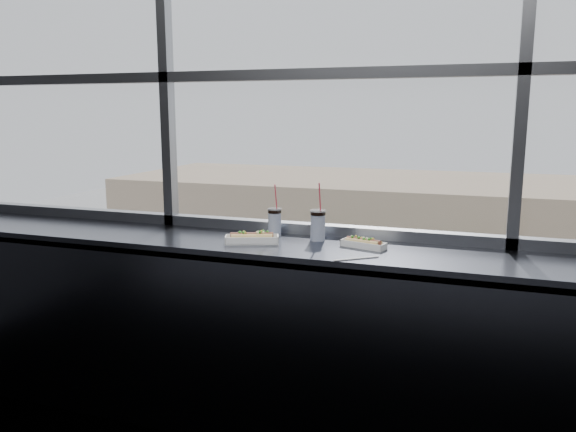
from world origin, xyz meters
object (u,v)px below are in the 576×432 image
(pedestrian_a, at_px, (318,315))
(car_far_a, at_px, (292,334))
(soda_cup_right, at_px, (318,224))
(tree_center, at_px, (452,284))
(tree_left, at_px, (320,269))
(car_far_b, at_px, (522,363))
(hotdog_tray_right, at_px, (363,243))
(loose_straw, at_px, (356,259))
(soda_cup_left, at_px, (275,221))
(car_near_b, at_px, (284,418))
(hotdog_tray_left, at_px, (252,238))
(pedestrian_b, at_px, (460,327))
(car_near_a, at_px, (103,381))
(wrapper, at_px, (242,238))

(pedestrian_a, bearing_deg, car_far_a, -13.00)
(soda_cup_right, height_order, tree_center, soda_cup_right)
(car_far_a, distance_m, tree_left, 4.77)
(car_far_a, relative_size, car_far_b, 0.89)
(hotdog_tray_right, xyz_separation_m, soda_cup_right, (-0.27, 0.09, 0.07))
(hotdog_tray_right, relative_size, loose_straw, 1.07)
(soda_cup_left, distance_m, car_near_b, 20.41)
(soda_cup_left, distance_m, car_far_a, 27.76)
(hotdog_tray_right, xyz_separation_m, car_near_b, (-6.16, 16.23, -11.13))
(hotdog_tray_left, distance_m, car_far_a, 27.91)
(soda_cup_right, xyz_separation_m, tree_center, (-0.31, 28.15, -8.73))
(hotdog_tray_left, relative_size, pedestrian_b, 0.15)
(car_far_a, distance_m, tree_center, 9.26)
(hotdog_tray_left, bearing_deg, soda_cup_left, 56.96)
(hotdog_tray_right, distance_m, soda_cup_left, 0.56)
(pedestrian_a, distance_m, pedestrian_b, 7.95)
(hotdog_tray_left, height_order, soda_cup_right, soda_cup_right)
(soda_cup_right, height_order, car_near_b, soda_cup_right)
(pedestrian_a, bearing_deg, tree_left, -166.86)
(hotdog_tray_right, bearing_deg, car_far_a, 125.69)
(soda_cup_left, bearing_deg, loose_straw, -33.72)
(car_far_a, relative_size, pedestrian_b, 2.96)
(loose_straw, bearing_deg, hotdog_tray_left, 128.56)
(soda_cup_right, distance_m, car_near_a, 24.29)
(tree_center, bearing_deg, pedestrian_a, -171.31)
(pedestrian_a, xyz_separation_m, tree_center, (7.31, 1.12, 2.32))
(pedestrian_a, distance_m, tree_center, 7.75)
(car_near_b, distance_m, pedestrian_b, 13.51)
(pedestrian_b, bearing_deg, wrapper, 178.72)
(hotdog_tray_right, xyz_separation_m, pedestrian_b, (-0.03, 28.28, -11.12))
(tree_left, bearing_deg, loose_straw, -73.99)
(car_near_a, bearing_deg, loose_straw, -135.42)
(hotdog_tray_right, xyz_separation_m, wrapper, (-0.66, -0.05, -0.01))
(soda_cup_left, distance_m, soda_cup_right, 0.27)
(wrapper, distance_m, pedestrian_a, 30.18)
(pedestrian_b, bearing_deg, car_near_b, 153.06)
(car_near_a, distance_m, car_far_b, 19.34)
(pedestrian_b, bearing_deg, tree_left, 90.33)
(soda_cup_left, xyz_separation_m, loose_straw, (0.55, -0.37, -0.08))
(hotdog_tray_right, distance_m, pedestrian_a, 30.30)
(wrapper, height_order, tree_left, wrapper)
(car_near_a, distance_m, car_far_a, 10.05)
(loose_straw, xyz_separation_m, pedestrian_b, (-0.05, 28.53, -11.10))
(hotdog_tray_right, xyz_separation_m, soda_cup_left, (-0.54, 0.12, 0.06))
(loose_straw, distance_m, car_far_a, 28.21)
(hotdog_tray_right, bearing_deg, wrapper, -159.14)
(soda_cup_left, bearing_deg, car_far_b, 81.73)
(hotdog_tray_right, relative_size, tree_left, 0.05)
(car_near_a, relative_size, tree_center, 1.25)
(wrapper, distance_m, car_near_b, 20.47)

